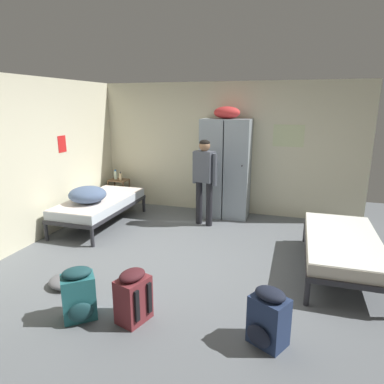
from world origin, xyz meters
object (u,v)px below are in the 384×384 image
at_px(bed_left_rear, 100,204).
at_px(person_traveler, 204,175).
at_px(shelf_unit, 119,190).
at_px(backpack_maroon, 132,297).
at_px(backpack_navy, 268,318).
at_px(bedding_heap, 88,195).
at_px(water_bottle, 116,175).
at_px(locker_bank, 226,167).
at_px(clothes_pile_grey, 67,281).
at_px(backpack_teal, 79,295).
at_px(bed_right, 342,245).
at_px(lotion_bottle, 121,176).

bearing_deg(bed_left_rear, person_traveler, 17.14).
distance_m(shelf_unit, bed_left_rear, 1.18).
bearing_deg(backpack_maroon, person_traveler, 91.17).
bearing_deg(backpack_navy, bedding_heap, 147.30).
height_order(water_bottle, backpack_navy, water_bottle).
bearing_deg(backpack_maroon, locker_bank, 86.91).
bearing_deg(clothes_pile_grey, backpack_maroon, -19.26).
relative_size(water_bottle, backpack_navy, 0.37).
distance_m(bed_left_rear, water_bottle, 1.25).
height_order(bed_left_rear, backpack_navy, backpack_navy).
distance_m(bedding_heap, backpack_teal, 2.62).
distance_m(shelf_unit, bed_right, 4.56).
bearing_deg(bed_left_rear, clothes_pile_grey, -68.98).
xyz_separation_m(backpack_navy, clothes_pile_grey, (-2.39, 0.33, -0.20)).
bearing_deg(lotion_bottle, locker_bank, 0.98).
bearing_deg(locker_bank, backpack_teal, -101.15).
distance_m(locker_bank, lotion_bottle, 2.23).
height_order(shelf_unit, person_traveler, person_traveler).
bearing_deg(backpack_teal, person_traveler, 81.26).
relative_size(locker_bank, lotion_bottle, 11.90).
bearing_deg(person_traveler, bedding_heap, -155.23).
height_order(locker_bank, clothes_pile_grey, locker_bank).
xyz_separation_m(bedding_heap, person_traveler, (1.82, 0.84, 0.29)).
xyz_separation_m(locker_bank, water_bottle, (-2.36, 0.02, -0.31)).
xyz_separation_m(water_bottle, backpack_navy, (3.49, -3.51, -0.40)).
height_order(locker_bank, person_traveler, locker_bank).
relative_size(shelf_unit, backpack_teal, 1.04).
xyz_separation_m(lotion_bottle, backpack_teal, (1.49, -3.62, -0.39)).
xyz_separation_m(shelf_unit, bedding_heap, (0.21, -1.44, 0.28)).
relative_size(locker_bank, clothes_pile_grey, 4.89).
distance_m(locker_bank, shelf_unit, 2.36).
height_order(bed_right, bedding_heap, bedding_heap).
relative_size(bed_left_rear, water_bottle, 9.41).
bearing_deg(lotion_bottle, backpack_teal, -67.66).
bearing_deg(bedding_heap, backpack_teal, -58.79).
xyz_separation_m(shelf_unit, backpack_maroon, (2.09, -3.53, -0.09)).
bearing_deg(bed_left_rear, locker_bank, 29.51).
bearing_deg(bed_left_rear, water_bottle, 105.75).
distance_m(shelf_unit, backpack_teal, 3.98).
bearing_deg(backpack_maroon, bed_left_rear, 127.68).
relative_size(bedding_heap, clothes_pile_grey, 1.49).
relative_size(bedding_heap, person_traveler, 0.41).
xyz_separation_m(bed_right, backpack_maroon, (-2.09, -1.71, -0.12)).
xyz_separation_m(person_traveler, lotion_bottle, (-1.96, 0.56, -0.27)).
height_order(locker_bank, backpack_navy, locker_bank).
height_order(bedding_heap, person_traveler, person_traveler).
xyz_separation_m(locker_bank, backpack_navy, (1.13, -3.49, -0.71)).
bearing_deg(bed_left_rear, bedding_heap, -97.47).
relative_size(bed_left_rear, backpack_navy, 3.45).
bearing_deg(backpack_teal, clothes_pile_grey, 136.82).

